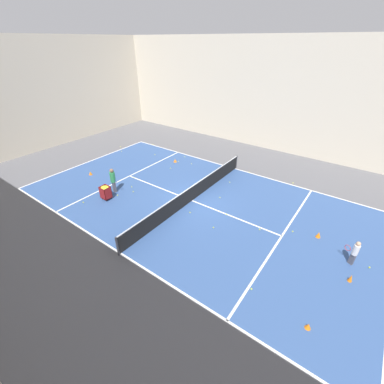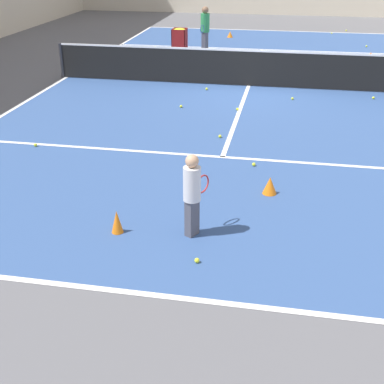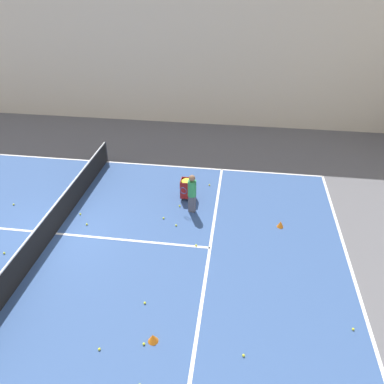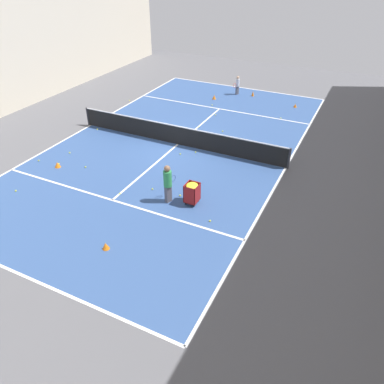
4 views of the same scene
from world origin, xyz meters
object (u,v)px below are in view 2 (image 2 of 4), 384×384
object	(u,v)px
player_near_baseline	(192,190)
training_cone_1	(230,34)
ball_cart	(180,36)
coach_at_net	(205,26)
tennis_net	(249,68)

from	to	relation	value
player_near_baseline	training_cone_1	xyz separation A→B (m)	(-1.51, 16.71, -0.59)
ball_cart	training_cone_1	world-z (taller)	ball_cart
player_near_baseline	coach_at_net	world-z (taller)	coach_at_net
tennis_net	coach_at_net	bearing A→B (deg)	113.83
tennis_net	ball_cart	size ratio (longest dim) A/B	12.90
coach_at_net	ball_cart	size ratio (longest dim) A/B	1.83
coach_at_net	training_cone_1	xyz separation A→B (m)	(0.53, 3.37, -0.81)
player_near_baseline	tennis_net	bearing A→B (deg)	28.42
player_near_baseline	ball_cart	distance (m)	13.36
ball_cart	tennis_net	bearing A→B (deg)	-55.94
training_cone_1	ball_cart	bearing A→B (deg)	-111.17
coach_at_net	player_near_baseline	bearing A→B (deg)	24.95
player_near_baseline	training_cone_1	world-z (taller)	player_near_baseline
player_near_baseline	training_cone_1	size ratio (longest dim) A/B	4.98
player_near_baseline	ball_cart	bearing A→B (deg)	41.28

